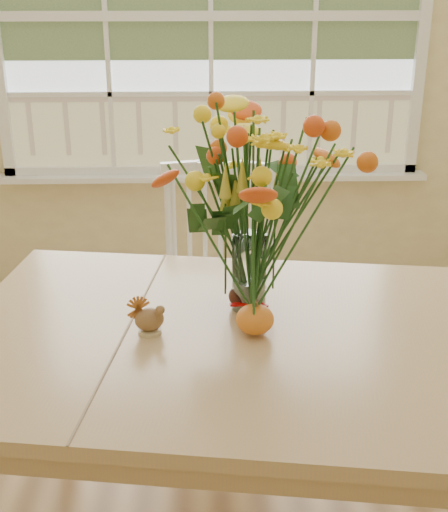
{
  "coord_description": "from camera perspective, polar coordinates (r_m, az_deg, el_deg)",
  "views": [
    {
      "loc": [
        -0.06,
        -1.57,
        1.73
      ],
      "look_at": [
        -0.0,
        0.14,
        1.03
      ],
      "focal_mm": 48.0,
      "sensor_mm": 36.0,
      "label": 1
    }
  ],
  "objects": [
    {
      "name": "wall_back",
      "position": [
        3.84,
        -1.1,
        16.42
      ],
      "size": [
        4.0,
        0.02,
        2.7
      ],
      "primitive_type": "cube",
      "color": "#D6C289",
      "rests_on": "floor"
    },
    {
      "name": "window",
      "position": [
        3.79,
        -1.11,
        19.1
      ],
      "size": [
        2.42,
        0.12,
        1.74
      ],
      "color": "silver",
      "rests_on": "wall_back"
    },
    {
      "name": "dining_table",
      "position": [
        1.97,
        0.02,
        -8.66
      ],
      "size": [
        1.66,
        1.29,
        0.81
      ],
      "rotation": [
        0.0,
        0.0,
        -0.14
      ],
      "color": "tan",
      "rests_on": "floor"
    },
    {
      "name": "windsor_chair",
      "position": [
        2.82,
        -0.4,
        -2.17
      ],
      "size": [
        0.51,
        0.49,
        1.03
      ],
      "rotation": [
        0.0,
        0.0,
        -0.08
      ],
      "color": "white",
      "rests_on": "floor"
    },
    {
      "name": "flower_vase",
      "position": [
        1.93,
        2.2,
        4.89
      ],
      "size": [
        0.48,
        0.48,
        0.57
      ],
      "color": "white",
      "rests_on": "dining_table"
    },
    {
      "name": "pumpkin",
      "position": [
        1.89,
        2.59,
        -5.42
      ],
      "size": [
        0.11,
        0.11,
        0.08
      ],
      "primitive_type": "ellipsoid",
      "color": "#E2571A",
      "rests_on": "dining_table"
    },
    {
      "name": "turkey_figurine",
      "position": [
        1.91,
        -6.24,
        -5.29
      ],
      "size": [
        0.09,
        0.07,
        0.1
      ],
      "rotation": [
        0.0,
        0.0,
        0.2
      ],
      "color": "#CCB78C",
      "rests_on": "dining_table"
    },
    {
      "name": "dark_gourd",
      "position": [
        2.04,
        1.45,
        -3.46
      ],
      "size": [
        0.13,
        0.11,
        0.07
      ],
      "color": "#38160F",
      "rests_on": "dining_table"
    }
  ]
}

